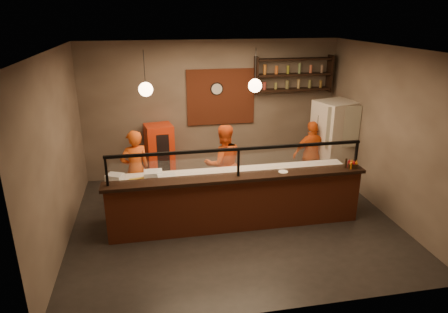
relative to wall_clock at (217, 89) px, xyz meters
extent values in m
plane|color=black|center=(-0.10, -2.46, -2.10)|extent=(6.00, 6.00, 0.00)
plane|color=#37312A|center=(-0.10, -2.46, 1.10)|extent=(6.00, 6.00, 0.00)
plane|color=#7B695A|center=(-0.10, 0.04, -0.50)|extent=(6.00, 0.00, 6.00)
plane|color=#7B695A|center=(-3.10, -2.46, -0.50)|extent=(0.00, 5.00, 5.00)
plane|color=#7B695A|center=(2.90, -2.46, -0.50)|extent=(0.00, 5.00, 5.00)
plane|color=#7B695A|center=(-0.10, -4.96, -0.50)|extent=(6.00, 0.00, 6.00)
cube|color=brown|center=(0.10, 0.01, -0.20)|extent=(1.60, 0.04, 1.30)
cube|color=brown|center=(-0.10, -2.76, -1.60)|extent=(4.60, 0.25, 1.00)
cube|color=black|center=(-0.10, -2.76, -1.07)|extent=(4.70, 0.37, 0.06)
cube|color=gray|center=(-0.10, -2.26, -1.68)|extent=(4.60, 0.75, 0.85)
cube|color=white|center=(-0.10, -2.26, -1.23)|extent=(4.60, 0.75, 0.05)
cube|color=white|center=(-0.10, -2.76, -0.79)|extent=(4.40, 0.02, 0.50)
cube|color=black|center=(-0.10, -2.76, -0.54)|extent=(4.50, 0.05, 0.05)
cube|color=black|center=(-2.32, -2.76, -0.79)|extent=(0.04, 0.04, 0.50)
cube|color=black|center=(-0.10, -2.76, -0.79)|extent=(0.04, 0.04, 0.50)
cube|color=black|center=(2.12, -2.76, -0.79)|extent=(0.04, 0.04, 0.50)
cube|color=black|center=(1.80, -0.14, -0.05)|extent=(1.80, 0.28, 0.04)
cube|color=black|center=(1.80, -0.14, 0.30)|extent=(1.80, 0.28, 0.04)
cube|color=black|center=(1.80, -0.14, 0.65)|extent=(1.80, 0.28, 0.04)
cube|color=black|center=(0.90, -0.14, 0.30)|extent=(0.04, 0.28, 0.85)
cube|color=black|center=(2.70, -0.14, 0.30)|extent=(0.04, 0.28, 0.85)
cylinder|color=black|center=(0.00, 0.00, 0.00)|extent=(0.30, 0.04, 0.30)
cylinder|color=black|center=(-1.60, -2.26, 0.80)|extent=(0.01, 0.01, 0.60)
sphere|color=#EDB782|center=(-1.60, -2.26, 0.45)|extent=(0.24, 0.24, 0.24)
cylinder|color=black|center=(0.30, -2.26, 0.80)|extent=(0.01, 0.01, 0.60)
sphere|color=#EDB782|center=(0.30, -2.26, 0.45)|extent=(0.24, 0.24, 0.24)
imported|color=#D54E14|center=(-1.91, -1.46, -1.29)|extent=(0.69, 0.57, 1.62)
imported|color=#C94412|center=(-0.13, -1.54, -1.27)|extent=(0.86, 0.70, 1.66)
imported|color=#DA5314|center=(1.95, -1.17, -1.34)|extent=(0.92, 0.45, 1.53)
cube|color=beige|center=(2.50, -1.07, -1.13)|extent=(0.99, 0.95, 1.93)
cube|color=red|center=(-1.39, -0.31, -1.40)|extent=(0.68, 0.64, 1.39)
cylinder|color=beige|center=(0.79, -2.32, -1.19)|extent=(0.68, 0.68, 0.01)
cube|color=white|center=(-1.57, -2.27, -1.12)|extent=(0.33, 0.26, 0.16)
cube|color=silver|center=(-2.25, -2.23, -1.13)|extent=(0.35, 0.32, 0.14)
cube|color=silver|center=(-1.34, -2.50, -1.12)|extent=(0.34, 0.28, 0.16)
cylinder|color=gold|center=(-1.83, -2.26, -1.17)|extent=(0.35, 0.12, 0.06)
cube|color=black|center=(2.06, -2.79, -1.00)|extent=(0.18, 0.15, 0.09)
cylinder|color=black|center=(1.94, -2.76, -0.95)|extent=(0.04, 0.04, 0.18)
cylinder|color=white|center=(0.74, -2.74, -1.03)|extent=(0.22, 0.22, 0.01)
camera|label=1|loc=(-1.56, -9.08, 1.68)|focal=32.00mm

